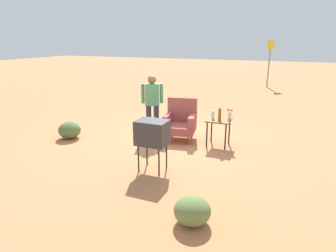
% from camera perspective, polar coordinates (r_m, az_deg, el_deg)
% --- Properties ---
extents(ground_plane, '(60.00, 60.00, 0.00)m').
position_cam_1_polar(ground_plane, '(7.72, 1.13, -2.34)').
color(ground_plane, '#C17A4C').
extents(armchair, '(0.88, 0.89, 1.06)m').
position_cam_1_polar(armchair, '(7.52, 2.49, 1.09)').
color(armchair, brown).
rests_on(armchair, ground).
extents(side_table, '(0.56, 0.56, 0.66)m').
position_cam_1_polar(side_table, '(7.12, 9.90, 0.49)').
color(side_table, black).
rests_on(side_table, ground).
extents(tv_on_stand, '(0.60, 0.45, 1.03)m').
position_cam_1_polar(tv_on_stand, '(5.61, -3.09, -1.35)').
color(tv_on_stand, black).
rests_on(tv_on_stand, ground).
extents(person_standing, '(0.52, 0.35, 1.64)m').
position_cam_1_polar(person_standing, '(7.60, -3.09, 4.67)').
color(person_standing, '#2D3347').
rests_on(person_standing, ground).
extents(road_sign, '(0.33, 0.33, 2.44)m').
position_cam_1_polar(road_sign, '(16.66, 19.21, 11.89)').
color(road_sign, gray).
rests_on(road_sign, ground).
extents(bottle_short_clear, '(0.06, 0.06, 0.20)m').
position_cam_1_polar(bottle_short_clear, '(7.09, 8.82, 2.15)').
color(bottle_short_clear, silver).
rests_on(bottle_short_clear, side_table).
extents(soda_can_red, '(0.07, 0.07, 0.12)m').
position_cam_1_polar(soda_can_red, '(7.29, 8.77, 2.23)').
color(soda_can_red, red).
rests_on(soda_can_red, side_table).
extents(bottle_tall_amber, '(0.07, 0.07, 0.30)m').
position_cam_1_polar(bottle_tall_amber, '(6.96, 10.09, 2.23)').
color(bottle_tall_amber, brown).
rests_on(bottle_tall_amber, side_table).
extents(flower_vase, '(0.14, 0.10, 0.27)m').
position_cam_1_polar(flower_vase, '(7.12, 12.02, 2.43)').
color(flower_vase, silver).
rests_on(flower_vase, side_table).
extents(shrub_near, '(0.44, 0.44, 0.34)m').
position_cam_1_polar(shrub_near, '(11.56, 3.45, 4.96)').
color(shrub_near, '#475B33').
rests_on(shrub_near, ground).
extents(shrub_far, '(0.57, 0.57, 0.44)m').
position_cam_1_polar(shrub_far, '(8.07, -18.71, -0.75)').
color(shrub_far, '#516B38').
rests_on(shrub_far, ground).
extents(shrub_lone, '(0.53, 0.53, 0.41)m').
position_cam_1_polar(shrub_lone, '(4.28, 4.77, -16.16)').
color(shrub_lone, olive).
rests_on(shrub_lone, ground).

